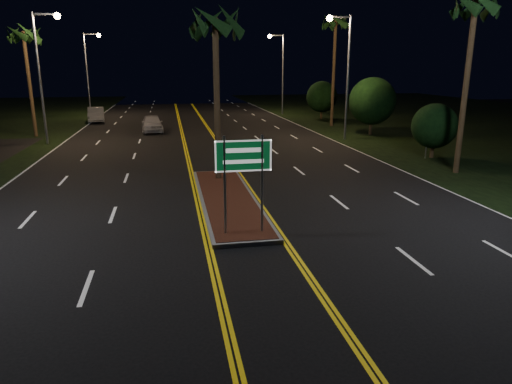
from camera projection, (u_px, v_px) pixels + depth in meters
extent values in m
plane|color=black|center=(261.00, 273.00, 12.34)|extent=(120.00, 120.00, 0.00)
cube|color=gray|center=(228.00, 199.00, 18.95)|extent=(2.25, 10.25, 0.15)
cube|color=#592819|center=(228.00, 197.00, 18.93)|extent=(2.00, 10.00, 0.02)
cylinder|color=gray|center=(225.00, 186.00, 14.42)|extent=(0.08, 0.08, 3.20)
cylinder|color=gray|center=(262.00, 184.00, 14.63)|extent=(0.08, 0.08, 3.20)
cube|color=#07471E|center=(243.00, 156.00, 14.27)|extent=(1.80, 0.04, 1.00)
cube|color=white|center=(243.00, 156.00, 14.25)|extent=(1.80, 0.01, 1.00)
cylinder|color=gray|center=(40.00, 80.00, 31.91)|extent=(0.18, 0.18, 9.00)
cube|color=gray|center=(45.00, 14.00, 30.90)|extent=(1.60, 0.12, 0.12)
sphere|color=#FFBC72|center=(57.00, 16.00, 31.07)|extent=(0.44, 0.44, 0.44)
cylinder|color=gray|center=(87.00, 75.00, 50.86)|extent=(0.18, 0.18, 9.00)
cube|color=gray|center=(91.00, 34.00, 49.85)|extent=(1.60, 0.12, 0.12)
sphere|color=#FFBC72|center=(99.00, 35.00, 50.02)|extent=(0.44, 0.44, 0.44)
cylinder|color=gray|center=(348.00, 79.00, 33.96)|extent=(0.18, 0.18, 9.00)
cube|color=gray|center=(340.00, 17.00, 32.67)|extent=(1.60, 0.12, 0.12)
sphere|color=#FFBC72|center=(330.00, 18.00, 32.55)|extent=(0.44, 0.44, 0.44)
cylinder|color=gray|center=(283.00, 75.00, 52.91)|extent=(0.18, 0.18, 9.00)
cube|color=gray|center=(277.00, 35.00, 51.62)|extent=(1.60, 0.12, 0.12)
sphere|color=#FFBC72|center=(270.00, 36.00, 51.50)|extent=(0.44, 0.44, 0.44)
cylinder|color=#382819|center=(217.00, 103.00, 21.29)|extent=(0.28, 0.28, 7.50)
cylinder|color=#382819|center=(30.00, 85.00, 35.51)|extent=(0.28, 0.28, 8.00)
cylinder|color=#382819|center=(465.00, 90.00, 22.93)|extent=(0.28, 0.28, 8.50)
cylinder|color=#382819|center=(334.00, 74.00, 41.80)|extent=(0.28, 0.28, 9.50)
cylinder|color=#382819|center=(432.00, 151.00, 27.90)|extent=(0.24, 0.24, 0.90)
sphere|color=black|center=(434.00, 126.00, 27.50)|extent=(2.70, 2.70, 2.70)
cylinder|color=#382819|center=(371.00, 127.00, 37.42)|extent=(0.24, 0.24, 1.26)
sphere|color=black|center=(372.00, 101.00, 36.86)|extent=(3.78, 3.78, 3.78)
cylinder|color=#382819|center=(321.00, 114.00, 48.78)|extent=(0.24, 0.24, 1.08)
sphere|color=black|center=(322.00, 97.00, 48.30)|extent=(3.24, 3.24, 3.24)
imported|color=silver|center=(152.00, 122.00, 39.02)|extent=(2.51, 5.19, 1.68)
imported|color=#A3A7AD|center=(96.00, 113.00, 46.13)|extent=(2.84, 5.35, 1.70)
cylinder|color=gray|center=(427.00, 142.00, 27.52)|extent=(0.07, 0.07, 1.99)
cube|color=orange|center=(428.00, 129.00, 27.29)|extent=(0.96, 0.09, 0.96)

